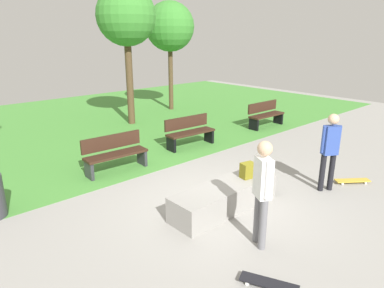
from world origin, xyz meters
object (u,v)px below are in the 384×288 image
object	(u,v)px
skateboard_spare	(352,181)
park_bench_near_lamppost	(189,131)
tree_leaning_ash	(170,27)
tree_tall_oak	(126,17)
park_bench_near_path	(265,114)
concrete_ledge	(225,197)
skater_performing_trick	(262,186)
backpack_on_ledge	(248,170)
skater_watching	(330,147)
skateboard_by_ledge	(269,283)
park_bench_by_oak	(115,153)

from	to	relation	value
skateboard_spare	park_bench_near_lamppost	size ratio (longest dim) A/B	0.46
skateboard_spare	tree_leaning_ash	xyz separation A→B (m)	(2.09, 9.36, 3.55)
tree_tall_oak	park_bench_near_path	bearing A→B (deg)	-47.26
concrete_ledge	skateboard_spare	bearing A→B (deg)	-20.08
skater_performing_trick	skateboard_spare	xyz separation A→B (m)	(3.61, 0.07, -0.99)
backpack_on_ledge	skater_performing_trick	bearing A→B (deg)	57.91
skater_watching	tree_leaning_ash	size ratio (longest dim) A/B	0.37
backpack_on_ledge	park_bench_near_path	bearing A→B (deg)	-135.60
skateboard_spare	tree_leaning_ash	bearing A→B (deg)	77.40
park_bench_near_lamppost	tree_tall_oak	world-z (taller)	tree_tall_oak
skater_performing_trick	skateboard_by_ledge	distance (m)	1.42
skater_watching	park_bench_near_lamppost	xyz separation A→B (m)	(-0.14, 4.40, -0.54)
skater_watching	tree_leaning_ash	bearing A→B (deg)	72.25
skateboard_by_ledge	park_bench_by_oak	distance (m)	5.23
park_bench_near_path	concrete_ledge	bearing A→B (deg)	-149.94
skateboard_spare	tree_tall_oak	xyz separation A→B (m)	(-0.73, 8.29, 3.83)
tree_tall_oak	skateboard_by_ledge	bearing A→B (deg)	-111.60
concrete_ledge	skateboard_by_ledge	size ratio (longest dim) A/B	2.95
backpack_on_ledge	skateboard_spare	size ratio (longest dim) A/B	0.42
park_bench_by_oak	tree_leaning_ash	xyz separation A→B (m)	(5.79, 4.97, 3.13)
park_bench_near_path	park_bench_by_oak	size ratio (longest dim) A/B	0.99
skateboard_by_ledge	skateboard_spare	xyz separation A→B (m)	(4.33, 0.79, 0.00)
park_bench_near_path	park_bench_near_lamppost	world-z (taller)	same
concrete_ledge	skateboard_spare	size ratio (longest dim) A/B	3.16
skater_performing_trick	skateboard_by_ledge	bearing A→B (deg)	-134.66
skater_watching	tree_tall_oak	size ratio (longest dim) A/B	0.35
tree_tall_oak	concrete_ledge	bearing A→B (deg)	-108.59
skater_performing_trick	skateboard_by_ledge	size ratio (longest dim) A/B	2.21
skateboard_by_ledge	park_bench_by_oak	world-z (taller)	park_bench_by_oak
skateboard_spare	park_bench_by_oak	size ratio (longest dim) A/B	0.47
tree_leaning_ash	backpack_on_ledge	bearing A→B (deg)	-119.13
backpack_on_ledge	skater_performing_trick	xyz separation A→B (m)	(-1.11, -1.18, 0.39)
concrete_ledge	park_bench_near_path	distance (m)	6.78
skateboard_spare	park_bench_by_oak	xyz separation A→B (m)	(-3.70, 4.39, 0.42)
skater_watching	skateboard_by_ledge	world-z (taller)	skater_watching
tree_leaning_ash	concrete_ledge	bearing A→B (deg)	-122.47
skateboard_by_ledge	park_bench_by_oak	size ratio (longest dim) A/B	0.50
park_bench_near_lamppost	backpack_on_ledge	bearing A→B (deg)	-113.56
concrete_ledge	park_bench_by_oak	bearing A→B (deg)	99.83
skater_performing_trick	backpack_on_ledge	bearing A→B (deg)	46.75
concrete_ledge	tree_leaning_ash	bearing A→B (deg)	57.53
skater_performing_trick	skater_watching	bearing A→B (deg)	6.46
backpack_on_ledge	skateboard_spare	bearing A→B (deg)	167.27
tree_leaning_ash	skateboard_spare	bearing A→B (deg)	-102.60
skateboard_spare	park_bench_by_oak	distance (m)	5.75
concrete_ledge	skater_performing_trick	distance (m)	1.53
backpack_on_ledge	tree_tall_oak	size ratio (longest dim) A/B	0.06
park_bench_near_path	tree_tall_oak	size ratio (longest dim) A/B	0.32
backpack_on_ledge	skateboard_spare	distance (m)	2.80
skater_performing_trick	tree_tall_oak	bearing A→B (deg)	70.98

